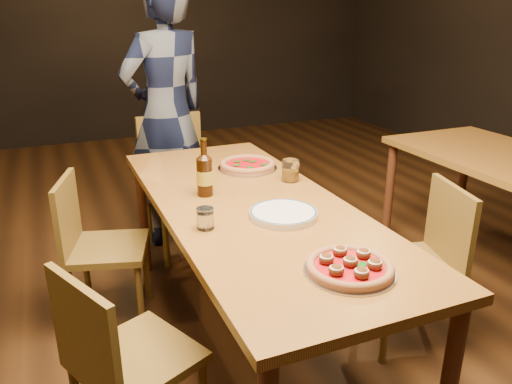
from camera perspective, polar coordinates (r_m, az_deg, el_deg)
name	(u,v)px	position (r m, az deg, el deg)	size (l,w,h in m)	color
ground	(252,341)	(2.63, -0.44, -16.64)	(9.00, 9.00, 0.00)	black
table_main	(252,217)	(2.29, -0.49, -2.93)	(0.80, 2.00, 0.75)	brown
chair_main_nw	(136,356)	(1.92, -13.52, -17.79)	(0.39, 0.39, 0.83)	brown
chair_main_sw	(108,247)	(2.71, -16.59, -6.06)	(0.39, 0.39, 0.83)	brown
chair_main_e	(409,263)	(2.54, 17.11, -7.82)	(0.39, 0.39, 0.85)	brown
chair_end	(182,184)	(3.35, -8.48, 0.86)	(0.44, 0.44, 0.95)	brown
pizza_meatball	(350,266)	(1.71, 10.69, -8.36)	(0.31, 0.31, 0.06)	#B7B7BF
pizza_margherita	(247,165)	(2.74, -0.99, 3.11)	(0.33, 0.33, 0.04)	#B7B7BF
plate_stack	(283,214)	(2.11, 3.14, -2.54)	(0.28, 0.28, 0.03)	white
beer_bottle	(205,176)	(2.33, -5.89, 1.86)	(0.08, 0.08, 0.27)	black
water_glass	(205,218)	(2.00, -5.82, -3.03)	(0.07, 0.07, 0.09)	white
amber_glass	(290,170)	(2.54, 3.96, 2.47)	(0.09, 0.09, 0.11)	#996111
diner	(166,114)	(3.45, -10.19, 8.72)	(0.66, 0.43, 1.81)	black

